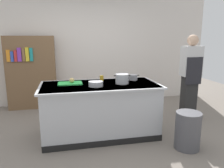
{
  "coord_description": "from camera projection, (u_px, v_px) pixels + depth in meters",
  "views": [
    {
      "loc": [
        -0.56,
        -3.53,
        1.68
      ],
      "look_at": [
        0.25,
        0.2,
        0.85
      ],
      "focal_mm": 34.98,
      "sensor_mm": 36.0,
      "label": 1
    }
  ],
  "objects": [
    {
      "name": "ground_plane",
      "position": [
        101.0,
        134.0,
        3.84
      ],
      "size": [
        10.0,
        10.0,
        0.0
      ],
      "primitive_type": "plane",
      "color": "slate"
    },
    {
      "name": "back_wall",
      "position": [
        86.0,
        44.0,
        5.53
      ],
      "size": [
        6.4,
        0.12,
        3.0
      ],
      "primitive_type": "cube",
      "color": "silver",
      "rests_on": "ground_plane"
    },
    {
      "name": "counter_island",
      "position": [
        100.0,
        109.0,
        3.74
      ],
      "size": [
        1.98,
        0.98,
        0.9
      ],
      "color": "#B7BABF",
      "rests_on": "ground_plane"
    },
    {
      "name": "cutting_board",
      "position": [
        70.0,
        83.0,
        3.67
      ],
      "size": [
        0.4,
        0.28,
        0.02
      ],
      "primitive_type": "cube",
      "color": "green",
      "rests_on": "counter_island"
    },
    {
      "name": "onion",
      "position": [
        72.0,
        80.0,
        3.67
      ],
      "size": [
        0.08,
        0.08,
        0.08
      ],
      "primitive_type": "sphere",
      "color": "tan",
      "rests_on": "cutting_board"
    },
    {
      "name": "stock_pot",
      "position": [
        122.0,
        79.0,
        3.68
      ],
      "size": [
        0.29,
        0.22,
        0.17
      ],
      "color": "#B7BABF",
      "rests_on": "counter_island"
    },
    {
      "name": "sauce_pan",
      "position": [
        133.0,
        77.0,
        3.99
      ],
      "size": [
        0.23,
        0.16,
        0.1
      ],
      "color": "#99999E",
      "rests_on": "counter_island"
    },
    {
      "name": "mixing_bowl",
      "position": [
        96.0,
        84.0,
        3.49
      ],
      "size": [
        0.23,
        0.23,
        0.08
      ],
      "primitive_type": "cylinder",
      "color": "#B7BABF",
      "rests_on": "counter_island"
    },
    {
      "name": "juice_cup",
      "position": [
        102.0,
        78.0,
        3.9
      ],
      "size": [
        0.07,
        0.07,
        0.1
      ],
      "primitive_type": "cylinder",
      "color": "yellow",
      "rests_on": "counter_island"
    },
    {
      "name": "trash_bin",
      "position": [
        188.0,
        131.0,
        3.3
      ],
      "size": [
        0.38,
        0.38,
        0.57
      ],
      "primitive_type": "cylinder",
      "color": "#4C4C51",
      "rests_on": "ground_plane"
    },
    {
      "name": "person_chef",
      "position": [
        190.0,
        75.0,
        4.42
      ],
      "size": [
        0.38,
        0.25,
        1.72
      ],
      "rotation": [
        0.0,
        0.0,
        1.78
      ],
      "color": "#272727",
      "rests_on": "ground_plane"
    },
    {
      "name": "bookshelf",
      "position": [
        31.0,
        73.0,
        5.1
      ],
      "size": [
        1.1,
        0.31,
        1.7
      ],
      "color": "brown",
      "rests_on": "ground_plane"
    }
  ]
}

